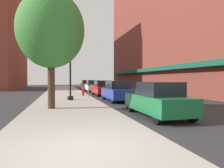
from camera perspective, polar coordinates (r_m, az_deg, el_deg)
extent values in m
plane|color=#2D2D30|center=(23.34, -3.27, -3.04)|extent=(90.00, 90.00, 0.00)
cube|color=#A8A399|center=(23.89, -13.21, -2.82)|extent=(4.80, 50.00, 0.12)
cube|color=#144C38|center=(29.48, 9.95, 3.89)|extent=(0.90, 34.00, 0.50)
cube|color=brown|center=(44.08, -28.68, 13.18)|extent=(6.00, 18.00, 21.88)
cylinder|color=black|center=(16.54, -11.70, -3.94)|extent=(0.48, 0.48, 0.30)
cylinder|color=black|center=(16.52, -11.75, 5.61)|extent=(0.14, 0.14, 5.20)
sphere|color=silver|center=(16.95, -11.80, 15.02)|extent=(0.44, 0.44, 0.44)
cylinder|color=red|center=(20.81, -8.24, -2.40)|extent=(0.26, 0.26, 0.62)
sphere|color=red|center=(20.79, -8.24, -1.41)|extent=(0.24, 0.24, 0.24)
cylinder|color=red|center=(20.82, -7.85, -2.14)|extent=(0.12, 0.10, 0.10)
cylinder|color=slate|center=(18.88, -6.64, -2.12)|extent=(0.06, 0.06, 1.05)
cube|color=#33383D|center=(18.85, -6.64, -0.13)|extent=(0.14, 0.09, 0.26)
cylinder|color=slate|center=(24.40, -8.42, -1.34)|extent=(0.06, 0.06, 1.05)
cube|color=#33383D|center=(24.38, -8.42, 0.20)|extent=(0.14, 0.09, 0.26)
cylinder|color=#422D1E|center=(11.98, -16.83, 0.65)|extent=(0.40, 0.40, 3.06)
ellipsoid|color=#387F33|center=(12.31, -16.93, 14.51)|extent=(3.78, 3.78, 4.35)
cylinder|color=black|center=(11.17, 5.22, -6.20)|extent=(0.22, 0.64, 0.64)
cylinder|color=black|center=(11.78, 12.42, -5.83)|extent=(0.22, 0.64, 0.64)
cylinder|color=black|center=(8.26, 12.80, -8.92)|extent=(0.22, 0.64, 0.64)
cylinder|color=black|center=(9.07, 21.68, -8.05)|extent=(0.22, 0.64, 0.64)
cube|color=#196638|center=(9.98, 12.58, -5.29)|extent=(1.80, 4.30, 0.76)
cube|color=black|center=(9.79, 13.00, -1.31)|extent=(1.56, 2.20, 0.64)
cylinder|color=black|center=(17.83, -2.33, -3.36)|extent=(0.22, 0.64, 0.64)
cylinder|color=black|center=(18.22, 2.48, -3.26)|extent=(0.22, 0.64, 0.64)
cylinder|color=black|center=(14.73, 0.29, -4.36)|extent=(0.22, 0.64, 0.64)
cylinder|color=black|center=(15.20, 6.00, -4.19)|extent=(0.22, 0.64, 0.64)
cube|color=#1E389E|center=(16.45, 1.50, -2.64)|extent=(1.80, 4.30, 0.76)
cube|color=black|center=(16.27, 1.65, -0.22)|extent=(1.56, 2.20, 0.64)
cylinder|color=black|center=(23.70, -5.37, -2.20)|extent=(0.22, 0.64, 0.64)
cylinder|color=black|center=(24.00, -1.69, -2.15)|extent=(0.22, 0.64, 0.64)
cylinder|color=black|center=(20.56, -3.96, -2.74)|extent=(0.22, 0.64, 0.64)
cylinder|color=black|center=(20.89, 0.25, -2.67)|extent=(0.22, 0.64, 0.64)
cube|color=red|center=(22.25, -2.74, -1.60)|extent=(1.80, 4.30, 0.76)
cube|color=black|center=(22.08, -2.66, 0.20)|extent=(1.56, 2.20, 0.64)
cylinder|color=black|center=(30.57, -7.43, -1.40)|extent=(0.22, 0.64, 0.64)
cylinder|color=black|center=(30.80, -4.55, -1.37)|extent=(0.22, 0.64, 0.64)
cylinder|color=black|center=(27.40, -6.61, -1.72)|extent=(0.22, 0.64, 0.64)
cylinder|color=black|center=(27.66, -3.41, -1.68)|extent=(0.22, 0.64, 0.64)
cube|color=silver|center=(29.08, -5.52, -0.91)|extent=(1.80, 4.30, 0.76)
cube|color=black|center=(28.92, -5.48, 0.47)|extent=(1.56, 2.20, 0.64)
cylinder|color=black|center=(37.28, -8.70, -0.91)|extent=(0.22, 0.64, 0.64)
cylinder|color=black|center=(37.46, -6.32, -0.89)|extent=(0.22, 0.64, 0.64)
cylinder|color=black|center=(34.10, -8.16, -1.12)|extent=(0.22, 0.64, 0.64)
cylinder|color=black|center=(34.30, -5.57, -1.10)|extent=(0.22, 0.64, 0.64)
cube|color=#B2B2BA|center=(35.76, -7.20, -0.49)|extent=(1.80, 4.30, 0.76)
cube|color=black|center=(35.60, -7.17, 0.63)|extent=(1.56, 2.20, 0.64)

